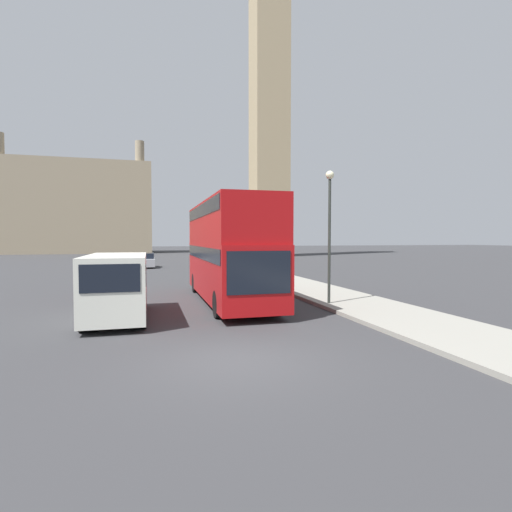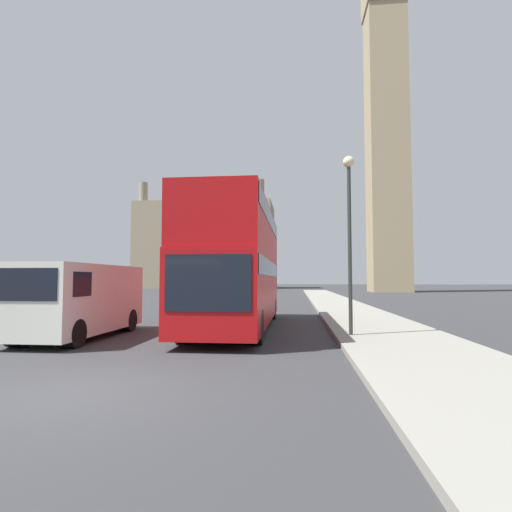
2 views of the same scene
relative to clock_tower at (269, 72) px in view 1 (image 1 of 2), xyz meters
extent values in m
plane|color=#333335|center=(-17.87, -55.72, -30.89)|extent=(300.00, 300.00, 0.00)
cube|color=gray|center=(-11.04, -55.72, -30.81)|extent=(3.67, 120.00, 0.15)
cube|color=tan|center=(0.00, 0.00, -8.85)|extent=(5.69, 5.69, 44.07)
cube|color=gray|center=(-33.74, 24.87, -21.70)|extent=(29.21, 14.70, 18.37)
cylinder|color=gray|center=(-21.33, 18.63, -10.50)|extent=(1.76, 1.76, 4.04)
cube|color=#A80F11|center=(-16.31, -46.90, -29.39)|extent=(2.53, 10.56, 2.44)
cube|color=#A80F11|center=(-16.31, -46.90, -27.25)|extent=(2.53, 10.35, 1.85)
cube|color=black|center=(-16.31, -46.90, -28.59)|extent=(2.57, 10.14, 0.55)
cube|color=black|center=(-16.31, -46.90, -26.70)|extent=(2.57, 9.92, 0.55)
cube|color=black|center=(-16.31, -52.19, -29.09)|extent=(2.23, 0.03, 1.46)
cylinder|color=black|center=(-17.22, -50.59, -30.37)|extent=(0.71, 1.03, 1.03)
cylinder|color=black|center=(-15.40, -50.59, -30.37)|extent=(0.71, 1.03, 1.03)
cylinder|color=black|center=(-17.22, -43.20, -30.37)|extent=(0.71, 1.03, 1.03)
cylinder|color=black|center=(-15.40, -43.20, -30.37)|extent=(0.71, 1.03, 1.03)
cube|color=silver|center=(-21.01, -49.85, -29.61)|extent=(2.03, 5.30, 2.13)
cube|color=black|center=(-21.01, -52.52, -29.14)|extent=(1.73, 0.02, 0.85)
cube|color=black|center=(-21.01, -51.58, -29.14)|extent=(2.06, 0.95, 0.68)
cylinder|color=black|center=(-21.77, -51.66, -30.49)|extent=(0.51, 0.80, 0.80)
cylinder|color=black|center=(-20.25, -51.66, -30.49)|extent=(0.51, 0.80, 0.80)
cylinder|color=black|center=(-21.77, -48.05, -30.49)|extent=(0.51, 0.80, 0.80)
cylinder|color=black|center=(-20.25, -48.05, -30.49)|extent=(0.51, 0.80, 0.80)
cylinder|color=#2D332D|center=(-12.37, -49.32, -28.08)|extent=(0.12, 0.12, 5.33)
sphere|color=beige|center=(-12.37, -49.32, -25.23)|extent=(0.36, 0.36, 0.36)
cube|color=#99999E|center=(-20.14, -22.97, -30.35)|extent=(1.72, 4.27, 0.76)
cube|color=black|center=(-20.14, -22.86, -29.70)|extent=(1.55, 2.05, 0.55)
cylinder|color=black|center=(-20.81, -24.34, -30.58)|extent=(0.38, 0.63, 0.63)
cylinder|color=black|center=(-19.46, -24.34, -30.58)|extent=(0.38, 0.63, 0.63)
cylinder|color=black|center=(-20.81, -21.60, -30.58)|extent=(0.38, 0.63, 0.63)
cylinder|color=black|center=(-19.46, -21.60, -30.58)|extent=(0.38, 0.63, 0.63)
camera|label=1|loc=(-19.91, -65.06, -27.96)|focal=28.00mm
camera|label=2|loc=(-14.08, -62.15, -29.01)|focal=28.00mm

